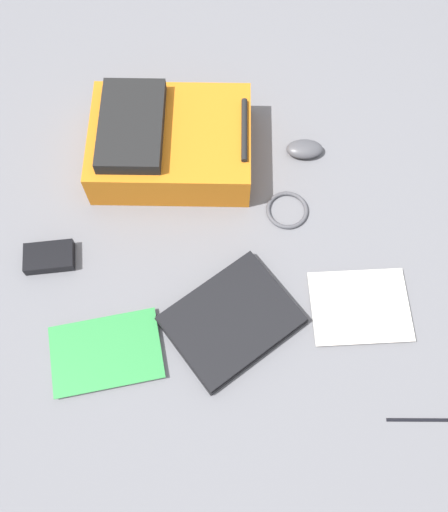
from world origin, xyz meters
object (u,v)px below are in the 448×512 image
Objects in this scene: pen_black at (418,420)px; laptop at (231,320)px; book_blue at (360,307)px; computer_mouse at (304,149)px; book_red at (106,353)px; cable_coil at (287,210)px; backpack at (168,142)px; power_brick at (49,257)px.

laptop is at bearing -125.80° from pen_black.
book_blue is 2.50× the size of computer_mouse.
computer_mouse is at bearing 131.70° from book_red.
laptop is 0.35m from cable_coil.
backpack is at bearing -147.20° from pen_black.
power_brick is (0.07, -0.64, 0.01)m from cable_coil.
laptop is 0.33m from book_blue.
book_red is 2.42× the size of cable_coil.
computer_mouse is 0.90× the size of cable_coil.
pen_black is at bearing 14.76° from book_blue.
cable_coil is 0.62m from pen_black.
laptop is at bearing 156.77° from computer_mouse.
laptop is at bearing 97.95° from book_red.
pen_black is (0.59, 0.21, -0.00)m from cable_coil.
computer_mouse reaches higher than book_blue.
laptop is 0.50m from pen_black.
pen_black is at bearing 58.78° from power_brick.
book_red is 0.61m from cable_coil.
laptop is 3.29× the size of cable_coil.
power_brick is 1.00m from pen_black.
power_brick reaches higher than pen_black.
pen_black is at bearing 54.20° from laptop.
backpack is 0.45m from power_brick.
power_brick reaches higher than book_blue.
power_brick is (-0.23, -0.78, 0.01)m from book_blue.
laptop is at bearing -32.93° from cable_coil.
cable_coil is 0.78× the size of pen_black.
book_blue and cable_coil have the same top height.
computer_mouse is 0.20m from cable_coil.
book_blue is at bearing 89.62° from laptop.
laptop is 2.58× the size of pen_black.
backpack is 3.73× the size of power_brick.
backpack reaches higher than power_brick.
book_red is 0.78m from computer_mouse.
backpack is 4.57× the size of computer_mouse.
book_blue is at bearing 93.72° from book_red.
backpack is 0.39m from computer_mouse.
cable_coil is at bearing -155.25° from book_blue.
book_red is 2.19× the size of power_brick.
computer_mouse is (-0.52, 0.59, 0.01)m from book_red.
pen_black is (0.77, 0.13, -0.01)m from computer_mouse.
backpack is 4.12× the size of cable_coil.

